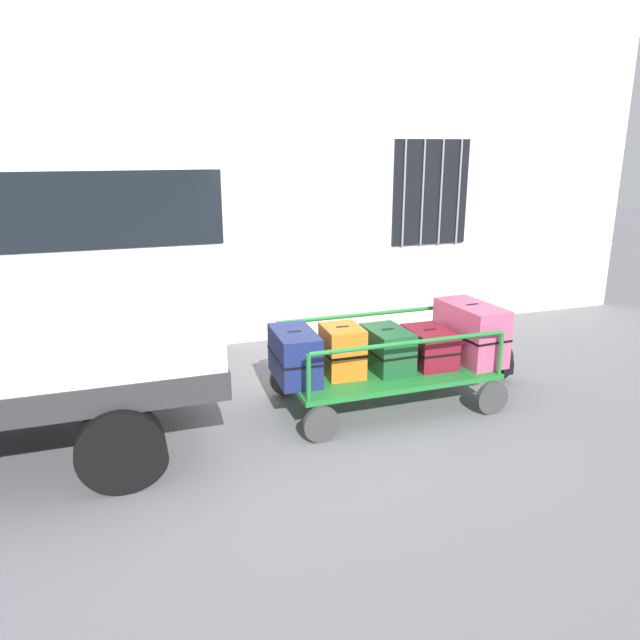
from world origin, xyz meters
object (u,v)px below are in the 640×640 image
at_px(suitcase_midleft_bottom, 342,351).
at_px(suitcase_right_bottom, 470,332).
at_px(suitcase_center_bottom, 387,349).
at_px(suitcase_midright_bottom, 429,347).
at_px(suitcase_left_bottom, 295,355).
at_px(luggage_cart, 385,374).
at_px(backpack, 503,362).

bearing_deg(suitcase_midleft_bottom, suitcase_right_bottom, -1.16).
xyz_separation_m(suitcase_midleft_bottom, suitcase_center_bottom, (0.49, -0.02, -0.04)).
relative_size(suitcase_center_bottom, suitcase_midright_bottom, 1.01).
bearing_deg(suitcase_midright_bottom, suitcase_right_bottom, -1.03).
distance_m(suitcase_left_bottom, suitcase_right_bottom, 1.98).
xyz_separation_m(luggage_cart, suitcase_midleft_bottom, (-0.49, -0.00, 0.32)).
relative_size(suitcase_left_bottom, backpack, 1.73).
bearing_deg(suitcase_left_bottom, suitcase_right_bottom, -2.00).
bearing_deg(suitcase_left_bottom, luggage_cart, -2.09).
bearing_deg(backpack, suitcase_left_bottom, -177.10).
xyz_separation_m(suitcase_right_bottom, backpack, (0.61, 0.20, -0.49)).
bearing_deg(suitcase_right_bottom, suitcase_center_bottom, 179.29).
bearing_deg(suitcase_midleft_bottom, suitcase_center_bottom, -2.06).
height_order(suitcase_center_bottom, suitcase_midright_bottom, suitcase_center_bottom).
height_order(suitcase_midleft_bottom, suitcase_center_bottom, suitcase_midleft_bottom).
bearing_deg(suitcase_left_bottom, suitcase_center_bottom, -3.29).
height_order(suitcase_midleft_bottom, suitcase_midright_bottom, suitcase_midleft_bottom).
distance_m(luggage_cart, suitcase_midright_bottom, 0.56).
distance_m(luggage_cart, suitcase_midleft_bottom, 0.59).
bearing_deg(suitcase_left_bottom, suitcase_midright_bottom, -2.33).
bearing_deg(suitcase_center_bottom, suitcase_midleft_bottom, 177.94).
xyz_separation_m(suitcase_left_bottom, suitcase_right_bottom, (1.98, -0.07, 0.06)).
distance_m(suitcase_right_bottom, backpack, 0.81).
height_order(luggage_cart, backpack, backpack).
xyz_separation_m(luggage_cart, suitcase_midright_bottom, (0.49, -0.02, 0.26)).
relative_size(suitcase_midright_bottom, backpack, 1.42).
relative_size(luggage_cart, suitcase_left_bottom, 2.91).
distance_m(suitcase_midleft_bottom, backpack, 2.15).
relative_size(suitcase_left_bottom, suitcase_center_bottom, 1.21).
xyz_separation_m(suitcase_midright_bottom, backpack, (1.11, 0.19, -0.38)).
relative_size(luggage_cart, suitcase_midright_bottom, 3.53).
xyz_separation_m(suitcase_midright_bottom, suitcase_right_bottom, (0.49, -0.01, 0.12)).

